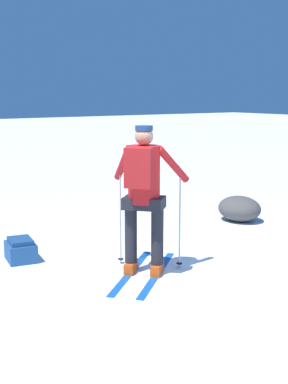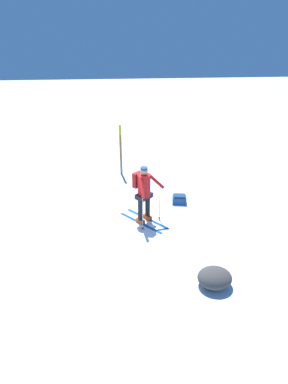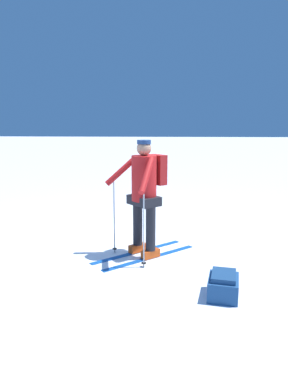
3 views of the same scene
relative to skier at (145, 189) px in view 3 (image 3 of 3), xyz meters
The scene contains 3 objects.
ground_plane 1.26m from the skier, 13.86° to the left, with size 80.00×80.00×0.00m, color white.
skier is the anchor object (origin of this frame).
dropped_backpack 1.93m from the skier, 142.93° to the right, with size 0.53×0.44×0.30m.
Camera 3 is at (-6.28, -0.49, 2.11)m, focal length 35.00 mm.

